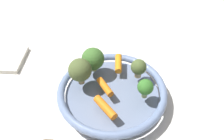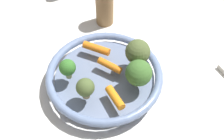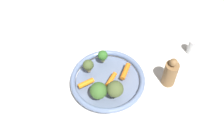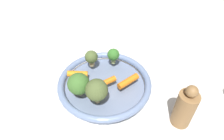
{
  "view_description": "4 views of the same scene",
  "coord_description": "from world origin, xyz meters",
  "px_view_note": "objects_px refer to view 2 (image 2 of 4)",
  "views": [
    {
      "loc": [
        -0.05,
        0.4,
        0.5
      ],
      "look_at": [
        0.0,
        -0.02,
        0.09
      ],
      "focal_mm": 38.46,
      "sensor_mm": 36.0,
      "label": 1
    },
    {
      "loc": [
        -0.15,
        -0.41,
        0.59
      ],
      "look_at": [
        0.02,
        -0.01,
        0.06
      ],
      "focal_mm": 47.02,
      "sensor_mm": 36.0,
      "label": 2
    },
    {
      "loc": [
        0.5,
        -0.22,
        0.84
      ],
      "look_at": [
        -0.01,
        0.02,
        0.08
      ],
      "focal_mm": 41.7,
      "sensor_mm": 36.0,
      "label": 3
    },
    {
      "loc": [
        0.4,
        0.06,
        0.46
      ],
      "look_at": [
        -0.02,
        0.02,
        0.08
      ],
      "focal_mm": 31.13,
      "sensor_mm": 36.0,
      "label": 4
    }
  ],
  "objects_px": {
    "serving_bowl": "(104,78)",
    "pepper_mill": "(104,5)",
    "broccoli_floret_large": "(68,68)",
    "broccoli_floret_mid": "(139,73)",
    "baby_carrot_right": "(115,97)",
    "baby_carrot_back": "(110,65)",
    "broccoli_floret_edge": "(138,52)",
    "baby_carrot_center": "(96,48)",
    "broccoli_floret_small": "(85,88)"
  },
  "relations": [
    {
      "from": "baby_carrot_center",
      "to": "baby_carrot_back",
      "type": "bearing_deg",
      "value": -81.29
    },
    {
      "from": "serving_bowl",
      "to": "pepper_mill",
      "type": "bearing_deg",
      "value": 68.0
    },
    {
      "from": "baby_carrot_right",
      "to": "baby_carrot_back",
      "type": "height_order",
      "value": "baby_carrot_right"
    },
    {
      "from": "serving_bowl",
      "to": "broccoli_floret_edge",
      "type": "distance_m",
      "value": 0.1
    },
    {
      "from": "baby_carrot_back",
      "to": "broccoli_floret_edge",
      "type": "bearing_deg",
      "value": -13.56
    },
    {
      "from": "pepper_mill",
      "to": "broccoli_floret_mid",
      "type": "bearing_deg",
      "value": -96.08
    },
    {
      "from": "baby_carrot_center",
      "to": "baby_carrot_back",
      "type": "height_order",
      "value": "baby_carrot_center"
    },
    {
      "from": "serving_bowl",
      "to": "broccoli_floret_edge",
      "type": "height_order",
      "value": "broccoli_floret_edge"
    },
    {
      "from": "broccoli_floret_large",
      "to": "baby_carrot_right",
      "type": "bearing_deg",
      "value": -53.86
    },
    {
      "from": "broccoli_floret_small",
      "to": "serving_bowl",
      "type": "bearing_deg",
      "value": 38.06
    },
    {
      "from": "broccoli_floret_large",
      "to": "broccoli_floret_small",
      "type": "height_order",
      "value": "broccoli_floret_small"
    },
    {
      "from": "baby_carrot_back",
      "to": "broccoli_floret_edge",
      "type": "distance_m",
      "value": 0.07
    },
    {
      "from": "baby_carrot_back",
      "to": "broccoli_floret_mid",
      "type": "relative_size",
      "value": 0.89
    },
    {
      "from": "broccoli_floret_mid",
      "to": "broccoli_floret_small",
      "type": "distance_m",
      "value": 0.12
    },
    {
      "from": "broccoli_floret_large",
      "to": "broccoli_floret_small",
      "type": "bearing_deg",
      "value": -74.58
    },
    {
      "from": "serving_bowl",
      "to": "broccoli_floret_small",
      "type": "xyz_separation_m",
      "value": [
        -0.06,
        -0.05,
        0.05
      ]
    },
    {
      "from": "baby_carrot_back",
      "to": "broccoli_floret_small",
      "type": "xyz_separation_m",
      "value": [
        -0.08,
        -0.06,
        0.02
      ]
    },
    {
      "from": "baby_carrot_back",
      "to": "pepper_mill",
      "type": "bearing_deg",
      "value": 71.41
    },
    {
      "from": "baby_carrot_back",
      "to": "broccoli_floret_mid",
      "type": "xyz_separation_m",
      "value": [
        0.04,
        -0.07,
        0.03
      ]
    },
    {
      "from": "baby_carrot_center",
      "to": "broccoli_floret_small",
      "type": "distance_m",
      "value": 0.14
    },
    {
      "from": "broccoli_floret_large",
      "to": "broccoli_floret_mid",
      "type": "xyz_separation_m",
      "value": [
        0.14,
        -0.08,
        0.01
      ]
    },
    {
      "from": "serving_bowl",
      "to": "baby_carrot_center",
      "type": "height_order",
      "value": "baby_carrot_center"
    },
    {
      "from": "baby_carrot_right",
      "to": "broccoli_floret_mid",
      "type": "bearing_deg",
      "value": 18.41
    },
    {
      "from": "serving_bowl",
      "to": "broccoli_floret_large",
      "type": "distance_m",
      "value": 0.1
    },
    {
      "from": "broccoli_floret_mid",
      "to": "broccoli_floret_edge",
      "type": "xyz_separation_m",
      "value": [
        0.02,
        0.05,
        0.01
      ]
    },
    {
      "from": "serving_bowl",
      "to": "broccoli_floret_small",
      "type": "distance_m",
      "value": 0.1
    },
    {
      "from": "pepper_mill",
      "to": "broccoli_floret_edge",
      "type": "bearing_deg",
      "value": -91.82
    },
    {
      "from": "broccoli_floret_small",
      "to": "baby_carrot_right",
      "type": "bearing_deg",
      "value": -31.34
    },
    {
      "from": "baby_carrot_right",
      "to": "broccoli_floret_small",
      "type": "relative_size",
      "value": 1.11
    },
    {
      "from": "serving_bowl",
      "to": "broccoli_floret_mid",
      "type": "xyz_separation_m",
      "value": [
        0.06,
        -0.06,
        0.06
      ]
    },
    {
      "from": "serving_bowl",
      "to": "broccoli_floret_large",
      "type": "bearing_deg",
      "value": 167.2
    },
    {
      "from": "baby_carrot_right",
      "to": "broccoli_floret_small",
      "type": "xyz_separation_m",
      "value": [
        -0.05,
        0.03,
        0.02
      ]
    },
    {
      "from": "broccoli_floret_mid",
      "to": "baby_carrot_back",
      "type": "bearing_deg",
      "value": 121.27
    },
    {
      "from": "baby_carrot_right",
      "to": "broccoli_floret_mid",
      "type": "distance_m",
      "value": 0.07
    },
    {
      "from": "baby_carrot_back",
      "to": "broccoli_floret_large",
      "type": "bearing_deg",
      "value": 173.25
    },
    {
      "from": "baby_carrot_center",
      "to": "pepper_mill",
      "type": "relative_size",
      "value": 0.5
    },
    {
      "from": "broccoli_floret_edge",
      "to": "baby_carrot_right",
      "type": "bearing_deg",
      "value": -139.87
    },
    {
      "from": "baby_carrot_center",
      "to": "broccoli_floret_edge",
      "type": "xyz_separation_m",
      "value": [
        0.07,
        -0.08,
        0.03
      ]
    },
    {
      "from": "baby_carrot_center",
      "to": "broccoli_floret_mid",
      "type": "distance_m",
      "value": 0.14
    },
    {
      "from": "baby_carrot_back",
      "to": "broccoli_floret_edge",
      "type": "height_order",
      "value": "broccoli_floret_edge"
    },
    {
      "from": "baby_carrot_center",
      "to": "broccoli_floret_edge",
      "type": "distance_m",
      "value": 0.11
    },
    {
      "from": "serving_bowl",
      "to": "baby_carrot_right",
      "type": "bearing_deg",
      "value": -95.13
    },
    {
      "from": "broccoli_floret_edge",
      "to": "broccoli_floret_small",
      "type": "distance_m",
      "value": 0.15
    },
    {
      "from": "broccoli_floret_edge",
      "to": "broccoli_floret_mid",
      "type": "bearing_deg",
      "value": -113.22
    },
    {
      "from": "baby_carrot_right",
      "to": "broccoli_floret_large",
      "type": "relative_size",
      "value": 1.14
    },
    {
      "from": "serving_bowl",
      "to": "broccoli_floret_small",
      "type": "height_order",
      "value": "broccoli_floret_small"
    },
    {
      "from": "broccoli_floret_mid",
      "to": "pepper_mill",
      "type": "bearing_deg",
      "value": 83.92
    },
    {
      "from": "broccoli_floret_mid",
      "to": "pepper_mill",
      "type": "height_order",
      "value": "pepper_mill"
    },
    {
      "from": "broccoli_floret_edge",
      "to": "pepper_mill",
      "type": "height_order",
      "value": "pepper_mill"
    },
    {
      "from": "serving_bowl",
      "to": "baby_carrot_right",
      "type": "height_order",
      "value": "baby_carrot_right"
    }
  ]
}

